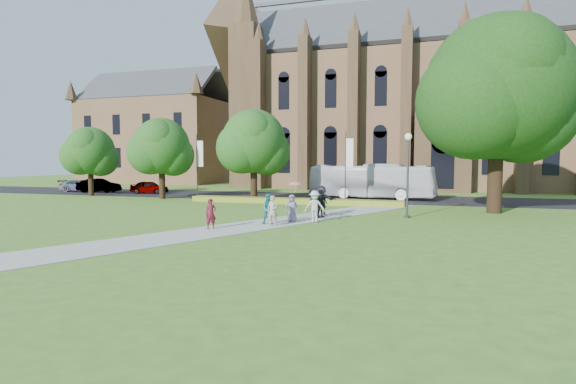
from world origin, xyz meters
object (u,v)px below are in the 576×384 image
(large_tree, at_px, (498,88))
(pedestrian_0, at_px, (211,214))
(car_1, at_px, (99,186))
(car_0, at_px, (149,187))
(tour_coach, at_px, (371,181))
(streetlamp, at_px, (408,165))
(car_2, at_px, (80,186))

(large_tree, bearing_deg, pedestrian_0, -139.90)
(car_1, bearing_deg, pedestrian_0, -140.47)
(car_0, xyz_separation_m, car_1, (-6.36, -0.29, 0.08))
(pedestrian_0, bearing_deg, tour_coach, 37.50)
(car_0, height_order, pedestrian_0, pedestrian_0)
(tour_coach, height_order, car_0, tour_coach)
(large_tree, height_order, car_0, large_tree)
(streetlamp, distance_m, car_2, 39.32)
(car_0, bearing_deg, large_tree, -110.06)
(tour_coach, bearing_deg, car_2, 99.79)
(tour_coach, relative_size, pedestrian_0, 7.44)
(car_0, relative_size, car_1, 0.87)
(tour_coach, bearing_deg, streetlamp, -154.94)
(car_2, bearing_deg, car_0, -105.93)
(car_2, height_order, pedestrian_0, pedestrian_0)
(streetlamp, bearing_deg, pedestrian_0, -139.44)
(streetlamp, xyz_separation_m, tour_coach, (-3.96, 13.59, -1.66))
(car_0, bearing_deg, tour_coach, -93.96)
(large_tree, height_order, car_1, large_tree)
(car_2, relative_size, pedestrian_0, 2.94)
(car_2, bearing_deg, car_1, -115.16)
(car_0, bearing_deg, car_1, 86.50)
(streetlamp, relative_size, car_1, 1.13)
(streetlamp, xyz_separation_m, large_tree, (5.50, 4.50, 5.07))
(tour_coach, relative_size, car_2, 2.53)
(car_0, distance_m, car_2, 9.47)
(tour_coach, relative_size, car_1, 2.51)
(large_tree, height_order, tour_coach, large_tree)
(tour_coach, distance_m, car_0, 23.61)
(tour_coach, height_order, car_2, tour_coach)
(large_tree, bearing_deg, car_1, 168.64)
(tour_coach, distance_m, car_2, 33.06)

